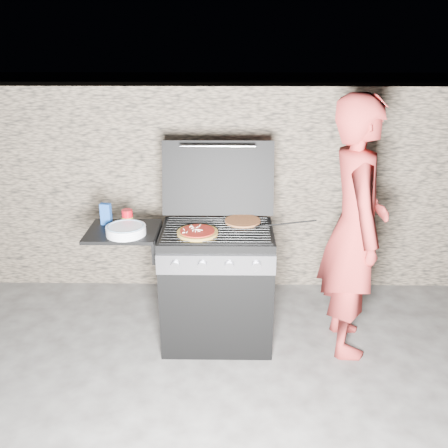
{
  "coord_description": "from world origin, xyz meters",
  "views": [
    {
      "loc": [
        0.1,
        -3.27,
        2.24
      ],
      "look_at": [
        0.05,
        0.0,
        0.95
      ],
      "focal_mm": 40.0,
      "sensor_mm": 36.0,
      "label": 1
    }
  ],
  "objects_px": {
    "sauce_jar": "(127,218)",
    "pizza_topped": "(197,232)",
    "person": "(355,229)",
    "gas_grill": "(184,286)"
  },
  "relations": [
    {
      "from": "sauce_jar",
      "to": "person",
      "type": "relative_size",
      "value": 0.07
    },
    {
      "from": "gas_grill",
      "to": "sauce_jar",
      "type": "bearing_deg",
      "value": 168.53
    },
    {
      "from": "gas_grill",
      "to": "sauce_jar",
      "type": "xyz_separation_m",
      "value": [
        -0.4,
        0.08,
        0.51
      ]
    },
    {
      "from": "pizza_topped",
      "to": "sauce_jar",
      "type": "xyz_separation_m",
      "value": [
        -0.52,
        0.17,
        0.04
      ]
    },
    {
      "from": "pizza_topped",
      "to": "person",
      "type": "bearing_deg",
      "value": 3.16
    },
    {
      "from": "sauce_jar",
      "to": "person",
      "type": "height_order",
      "value": "person"
    },
    {
      "from": "gas_grill",
      "to": "pizza_topped",
      "type": "relative_size",
      "value": 4.73
    },
    {
      "from": "pizza_topped",
      "to": "gas_grill",
      "type": "bearing_deg",
      "value": 141.72
    },
    {
      "from": "gas_grill",
      "to": "sauce_jar",
      "type": "distance_m",
      "value": 0.65
    },
    {
      "from": "sauce_jar",
      "to": "pizza_topped",
      "type": "bearing_deg",
      "value": -18.63
    }
  ]
}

